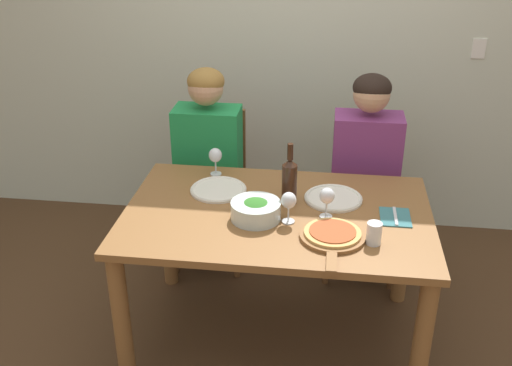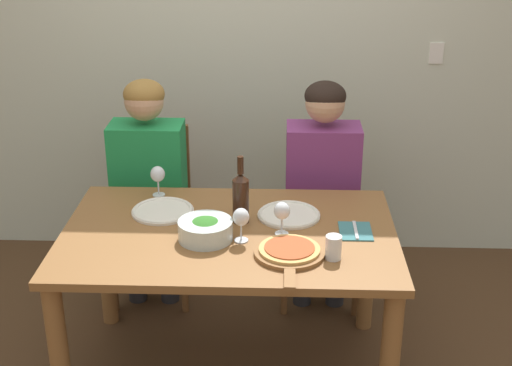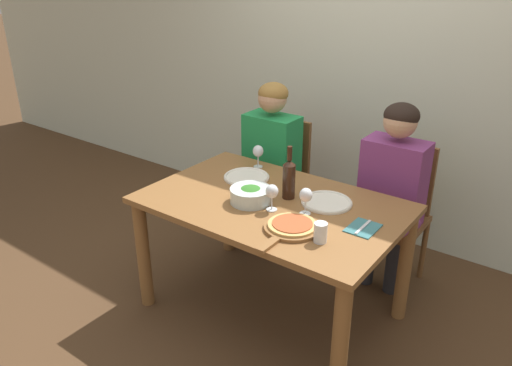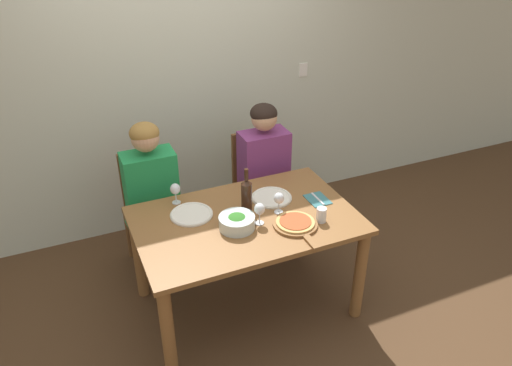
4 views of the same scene
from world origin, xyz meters
name	(u,v)px [view 1 (image 1 of 4)]	position (x,y,z in m)	size (l,w,h in m)	color
ground_plane	(275,335)	(0.00, 0.00, 0.00)	(40.00, 40.00, 0.00)	#4C331E
back_wall	(299,26)	(0.00, 1.32, 1.35)	(10.00, 0.06, 2.70)	beige
dining_table	(277,233)	(0.00, 0.00, 0.63)	(1.46, 0.93, 0.75)	brown
chair_left	(213,181)	(-0.47, 0.78, 0.51)	(0.42, 0.42, 0.93)	brown
chair_right	(362,189)	(0.44, 0.78, 0.51)	(0.42, 0.42, 0.93)	brown
person_woman	(207,152)	(-0.47, 0.66, 0.75)	(0.47, 0.51, 1.24)	#28282D
person_man	(366,160)	(0.44, 0.66, 0.75)	(0.47, 0.51, 1.24)	#28282D
wine_bottle	(289,180)	(0.05, 0.09, 0.87)	(0.07, 0.07, 0.31)	black
broccoli_bowl	(256,210)	(-0.09, -0.08, 0.79)	(0.23, 0.23, 0.09)	silver
dinner_plate_left	(218,189)	(-0.32, 0.18, 0.76)	(0.28, 0.28, 0.02)	silver
dinner_plate_right	(333,198)	(0.26, 0.16, 0.76)	(0.28, 0.28, 0.02)	silver
pizza_on_board	(332,235)	(0.26, -0.21, 0.76)	(0.29, 0.43, 0.04)	brown
wine_glass_left	(215,156)	(-0.37, 0.37, 0.85)	(0.07, 0.07, 0.15)	silver
wine_glass_right	(327,197)	(0.23, -0.02, 0.85)	(0.07, 0.07, 0.15)	silver
wine_glass_centre	(289,202)	(0.06, -0.09, 0.85)	(0.07, 0.07, 0.15)	silver
water_tumbler	(374,233)	(0.44, -0.23, 0.80)	(0.07, 0.07, 0.10)	silver
fork_on_napkin	(395,217)	(0.55, 0.01, 0.75)	(0.14, 0.18, 0.01)	#387075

